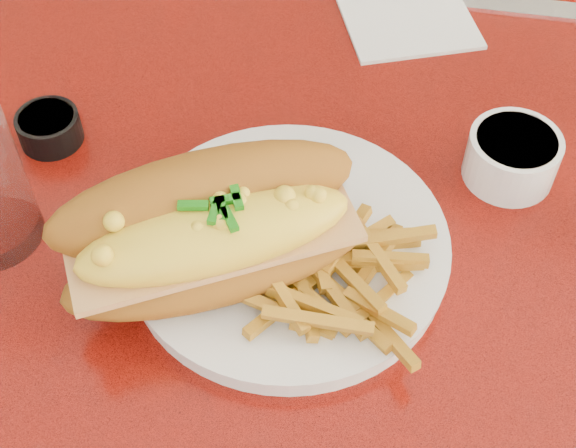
% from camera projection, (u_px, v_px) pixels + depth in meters
% --- Properties ---
extents(diner_table, '(1.23, 0.83, 0.77)m').
position_uv_depth(diner_table, '(424.00, 391.00, 0.77)').
color(diner_table, red).
rests_on(diner_table, ground).
extents(booth_bench_far, '(1.20, 0.51, 0.90)m').
position_uv_depth(booth_bench_far, '(435.00, 87.00, 1.52)').
color(booth_bench_far, maroon).
rests_on(booth_bench_far, ground).
extents(dinner_plate, '(0.34, 0.34, 0.02)m').
position_uv_depth(dinner_plate, '(288.00, 246.00, 0.66)').
color(dinner_plate, white).
rests_on(dinner_plate, diner_table).
extents(mac_hoagie, '(0.27, 0.22, 0.11)m').
position_uv_depth(mac_hoagie, '(212.00, 230.00, 0.60)').
color(mac_hoagie, '#975B18').
rests_on(mac_hoagie, dinner_plate).
extents(fries_pile, '(0.15, 0.15, 0.03)m').
position_uv_depth(fries_pile, '(335.00, 285.00, 0.61)').
color(fries_pile, gold).
rests_on(fries_pile, dinner_plate).
extents(fork, '(0.07, 0.15, 0.00)m').
position_uv_depth(fork, '(346.00, 266.00, 0.64)').
color(fork, silver).
rests_on(fork, dinner_plate).
extents(gravy_ramekin, '(0.10, 0.10, 0.05)m').
position_uv_depth(gravy_ramekin, '(512.00, 156.00, 0.71)').
color(gravy_ramekin, white).
rests_on(gravy_ramekin, diner_table).
extents(sauce_cup_left, '(0.08, 0.08, 0.03)m').
position_uv_depth(sauce_cup_left, '(49.00, 127.00, 0.74)').
color(sauce_cup_left, black).
rests_on(sauce_cup_left, diner_table).
extents(paper_napkin, '(0.18, 0.18, 0.00)m').
position_uv_depth(paper_napkin, '(406.00, 16.00, 0.87)').
color(paper_napkin, white).
rests_on(paper_napkin, diner_table).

